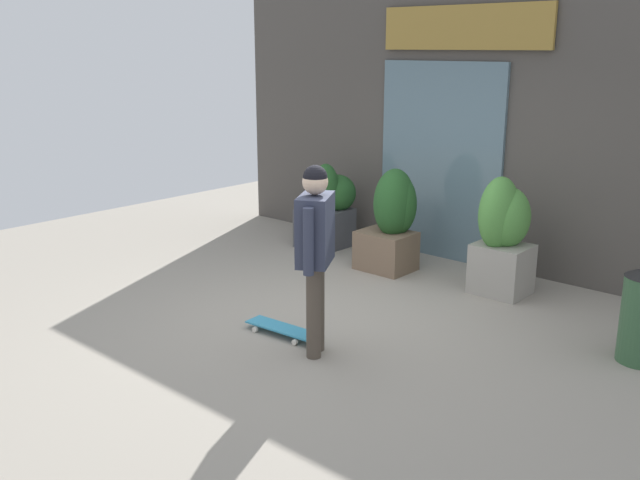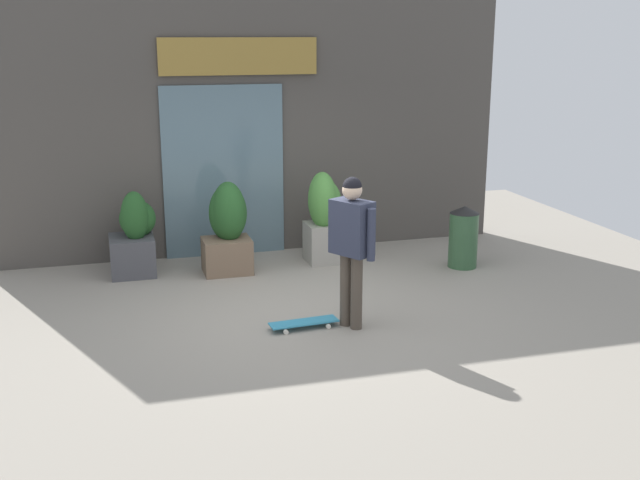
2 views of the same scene
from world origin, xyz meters
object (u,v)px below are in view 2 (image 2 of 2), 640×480
at_px(skateboarder, 352,236).
at_px(planter_box_right, 325,214).
at_px(skateboard, 304,323).
at_px(planter_box_mid, 228,224).
at_px(trash_bin, 463,237).
at_px(planter_box_left, 134,236).

relative_size(skateboarder, planter_box_right, 1.30).
height_order(skateboard, planter_box_right, planter_box_right).
relative_size(planter_box_right, planter_box_mid, 1.05).
relative_size(skateboard, trash_bin, 0.90).
relative_size(skateboarder, trash_bin, 1.95).
relative_size(planter_box_left, trash_bin, 1.32).
height_order(skateboarder, planter_box_left, skateboarder).
bearing_deg(skateboarder, planter_box_mid, -98.97).
bearing_deg(trash_bin, skateboarder, -141.68).
relative_size(skateboard, planter_box_mid, 0.63).
bearing_deg(trash_bin, skateboard, -148.86).
xyz_separation_m(planter_box_right, trash_bin, (1.78, -0.81, -0.25)).
bearing_deg(skateboard, planter_box_mid, -83.66).
bearing_deg(trash_bin, planter_box_right, 155.49).
bearing_deg(skateboard, planter_box_left, -61.44).
bearing_deg(trash_bin, planter_box_left, 167.82).
distance_m(planter_box_left, planter_box_right, 2.65).
relative_size(skateboarder, planter_box_left, 1.47).
bearing_deg(planter_box_right, skateboarder, -99.78).
distance_m(skateboard, planter_box_right, 2.72).
height_order(skateboard, planter_box_mid, planter_box_mid).
distance_m(planter_box_left, planter_box_mid, 1.27).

